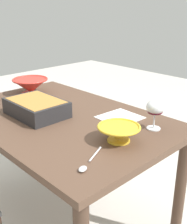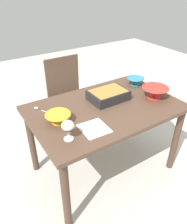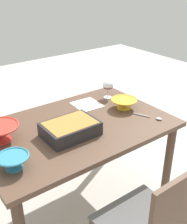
{
  "view_description": "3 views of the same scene",
  "coord_description": "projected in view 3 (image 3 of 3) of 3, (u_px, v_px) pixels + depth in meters",
  "views": [
    {
      "loc": [
        -1.23,
        0.91,
        1.33
      ],
      "look_at": [
        -0.25,
        -0.02,
        0.82
      ],
      "focal_mm": 46.2,
      "sensor_mm": 36.0,
      "label": 1
    },
    {
      "loc": [
        -0.99,
        -1.35,
        1.72
      ],
      "look_at": [
        -0.16,
        -0.06,
        0.76
      ],
      "focal_mm": 35.62,
      "sensor_mm": 36.0,
      "label": 2
    },
    {
      "loc": [
        0.9,
        1.42,
        1.68
      ],
      "look_at": [
        -0.17,
        -0.02,
        0.78
      ],
      "focal_mm": 45.01,
      "sensor_mm": 36.0,
      "label": 3
    }
  ],
  "objects": [
    {
      "name": "serving_bowl",
      "position": [
        13.0,
        161.0,
        1.48
      ],
      "size": [
        0.18,
        0.18,
        0.08
      ],
      "color": "teal",
      "rests_on": "dining_table"
    },
    {
      "name": "wine_glass",
      "position": [
        108.0,
        86.0,
        2.29
      ],
      "size": [
        0.09,
        0.09,
        0.15
      ],
      "color": "white",
      "rests_on": "dining_table"
    },
    {
      "name": "dining_table",
      "position": [
        76.0,
        137.0,
        1.96
      ],
      "size": [
        1.3,
        0.85,
        0.74
      ],
      "color": "brown",
      "rests_on": "ground_plane"
    },
    {
      "name": "serving_spoon",
      "position": [
        154.0,
        118.0,
        2.0
      ],
      "size": [
        0.11,
        0.2,
        0.01
      ],
      "color": "silver",
      "rests_on": "dining_table"
    },
    {
      "name": "small_bowl",
      "position": [
        124.0,
        103.0,
        2.13
      ],
      "size": [
        0.2,
        0.2,
        0.08
      ],
      "color": "yellow",
      "rests_on": "dining_table"
    },
    {
      "name": "mixing_bowl",
      "position": [
        0.0,
        132.0,
        1.71
      ],
      "size": [
        0.24,
        0.24,
        0.11
      ],
      "color": "red",
      "rests_on": "dining_table"
    },
    {
      "name": "ground_plane",
      "position": [
        78.0,
        205.0,
        2.25
      ],
      "size": [
        8.0,
        8.0,
        0.0
      ],
      "primitive_type": "plane",
      "color": "beige"
    },
    {
      "name": "napkin",
      "position": [
        87.0,
        104.0,
        2.21
      ],
      "size": [
        0.21,
        0.22,
        0.0
      ],
      "primitive_type": "cube",
      "rotation": [
        0.0,
        0.0,
        -0.05
      ],
      "color": "white",
      "rests_on": "dining_table"
    },
    {
      "name": "casserole_dish",
      "position": [
        70.0,
        128.0,
        1.78
      ],
      "size": [
        0.34,
        0.24,
        0.09
      ],
      "color": "#262628",
      "rests_on": "dining_table"
    }
  ]
}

